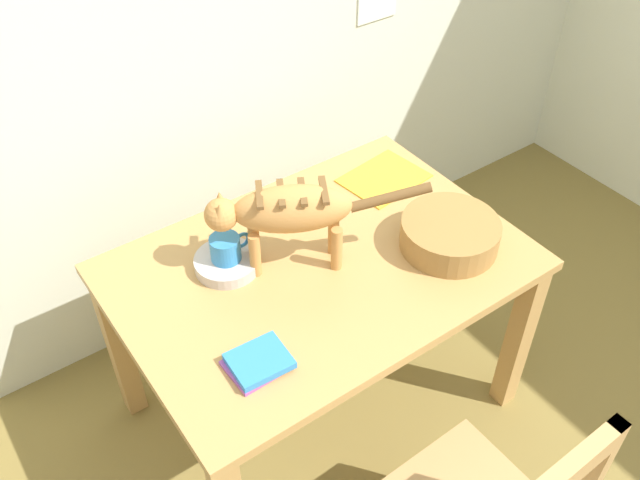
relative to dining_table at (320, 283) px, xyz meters
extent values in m
cube|color=silver|center=(-0.06, 0.79, 0.60)|extent=(4.84, 0.10, 2.50)
cube|color=tan|center=(0.00, 0.00, 0.07)|extent=(1.29, 0.90, 0.03)
cube|color=#AB8048|center=(0.00, 0.00, 0.02)|extent=(1.21, 0.82, 0.07)
cube|color=tan|center=(0.59, -0.40, -0.30)|extent=(0.07, 0.07, 0.71)
cube|color=tan|center=(-0.59, 0.40, -0.30)|extent=(0.07, 0.07, 0.71)
cube|color=tan|center=(0.59, 0.40, -0.30)|extent=(0.07, 0.07, 0.71)
ellipsoid|color=#C68846|center=(-0.06, 0.05, 0.31)|extent=(0.38, 0.29, 0.15)
cube|color=brown|center=(0.02, 0.01, 0.37)|extent=(0.08, 0.12, 0.01)
cube|color=brown|center=(-0.04, 0.04, 0.37)|extent=(0.08, 0.12, 0.01)
cube|color=brown|center=(-0.09, 0.07, 0.37)|extent=(0.08, 0.12, 0.01)
cube|color=brown|center=(-0.15, 0.10, 0.37)|extent=(0.08, 0.12, 0.01)
cylinder|color=#C68846|center=(-0.19, 0.08, 0.17)|extent=(0.04, 0.04, 0.16)
cylinder|color=#C68846|center=(-0.15, 0.14, 0.17)|extent=(0.04, 0.04, 0.16)
cylinder|color=#C68846|center=(0.03, -0.04, 0.17)|extent=(0.04, 0.04, 0.16)
cylinder|color=#C68846|center=(0.07, 0.02, 0.17)|extent=(0.04, 0.04, 0.16)
sphere|color=#C68846|center=(-0.25, 0.16, 0.31)|extent=(0.10, 0.10, 0.10)
cone|color=#C68846|center=(-0.26, 0.13, 0.35)|extent=(0.04, 0.04, 0.04)
cone|color=#C68846|center=(-0.24, 0.18, 0.35)|extent=(0.04, 0.04, 0.04)
cylinder|color=brown|center=(0.20, -0.09, 0.33)|extent=(0.23, 0.15, 0.09)
cylinder|color=#BCB1AA|center=(-0.25, 0.16, 0.11)|extent=(0.21, 0.21, 0.04)
cylinder|color=#2F80C2|center=(-0.25, 0.16, 0.17)|extent=(0.10, 0.10, 0.08)
torus|color=#2F80C2|center=(-0.19, 0.16, 0.17)|extent=(0.06, 0.01, 0.06)
cube|color=yellow|center=(0.45, 0.23, 0.09)|extent=(0.32, 0.26, 0.01)
cube|color=#9D4EA7|center=(-0.38, -0.23, 0.09)|extent=(0.16, 0.14, 0.01)
cube|color=#2F80CF|center=(-0.37, -0.24, 0.11)|extent=(0.17, 0.14, 0.02)
cylinder|color=olive|center=(0.39, -0.17, 0.14)|extent=(0.32, 0.32, 0.10)
cylinder|color=#46331A|center=(0.39, -0.17, 0.14)|extent=(0.26, 0.26, 0.08)
cube|color=tan|center=(-0.06, -0.98, 0.24)|extent=(0.42, 0.05, 0.08)
cube|color=tan|center=(0.13, -0.97, 0.04)|extent=(0.04, 0.04, 0.48)
cube|color=tan|center=(0.12, -0.60, -0.45)|extent=(0.04, 0.04, 0.41)
camera|label=1|loc=(-0.93, -1.31, 1.62)|focal=39.02mm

